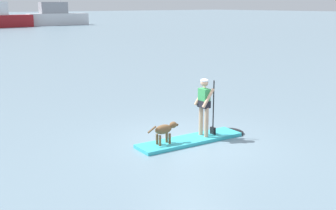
{
  "coord_description": "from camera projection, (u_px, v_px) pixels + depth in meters",
  "views": [
    {
      "loc": [
        -7.9,
        -8.82,
        3.85
      ],
      "look_at": [
        0.0,
        1.0,
        0.9
      ],
      "focal_mm": 46.36,
      "sensor_mm": 36.0,
      "label": 1
    }
  ],
  "objects": [
    {
      "name": "ground_plane",
      "position": [
        190.0,
        142.0,
        12.39
      ],
      "size": [
        400.0,
        400.0,
        0.0
      ],
      "primitive_type": "plane",
      "color": "slate"
    },
    {
      "name": "paddleboard",
      "position": [
        196.0,
        139.0,
        12.5
      ],
      "size": [
        3.58,
        1.12,
        0.1
      ],
      "color": "#33B2BF",
      "rests_on": "ground_plane"
    },
    {
      "name": "person_paddler",
      "position": [
        204.0,
        103.0,
        12.4
      ],
      "size": [
        0.63,
        0.51,
        1.69
      ],
      "color": "tan",
      "rests_on": "paddleboard"
    },
    {
      "name": "moored_boat_starboard",
      "position": [
        57.0,
        16.0,
        78.32
      ],
      "size": [
        10.91,
        3.88,
        11.96
      ],
      "color": "silver",
      "rests_on": "ground_plane"
    },
    {
      "name": "dog",
      "position": [
        165.0,
        130.0,
        11.82
      ],
      "size": [
        0.99,
        0.27,
        0.59
      ],
      "color": "brown",
      "rests_on": "paddleboard"
    }
  ]
}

